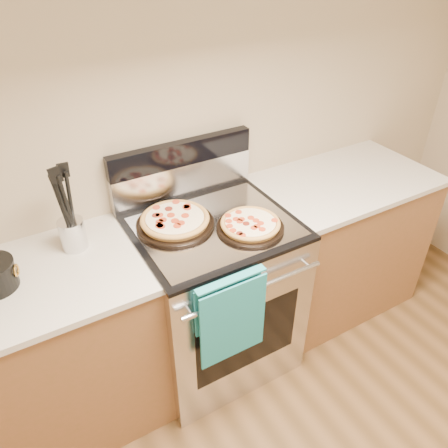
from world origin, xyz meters
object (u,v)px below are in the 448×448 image
pepperoni_pizza_back (175,221)px  utensil_crock (73,234)px  range_body (214,296)px  pepperoni_pizza_front (250,225)px

pepperoni_pizza_back → utensil_crock: (-0.45, 0.09, 0.03)m
range_body → pepperoni_pizza_back: size_ratio=2.50×
pepperoni_pizza_front → range_body: bearing=134.9°
pepperoni_pizza_back → pepperoni_pizza_front: 0.35m
pepperoni_pizza_back → pepperoni_pizza_front: size_ratio=1.16×
range_body → pepperoni_pizza_front: pepperoni_pizza_front is taller
range_body → utensil_crock: 0.82m
utensil_crock → range_body: bearing=-14.6°
pepperoni_pizza_front → utensil_crock: utensil_crock is taller
pepperoni_pizza_back → pepperoni_pizza_front: (0.29, -0.20, -0.00)m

